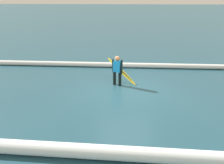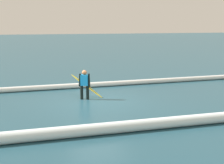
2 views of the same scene
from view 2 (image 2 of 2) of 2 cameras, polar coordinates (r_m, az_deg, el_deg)
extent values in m
plane|color=#214957|center=(14.32, -2.68, -3.55)|extent=(188.28, 188.28, 0.00)
cylinder|color=black|center=(14.79, -5.44, -1.85)|extent=(0.14, 0.14, 0.65)
cylinder|color=black|center=(14.72, -4.38, -1.89)|extent=(0.14, 0.14, 0.65)
cube|color=#198CD8|center=(14.64, -4.95, 0.33)|extent=(0.39, 0.33, 0.50)
sphere|color=#C0784A|center=(14.59, -4.97, 1.71)|extent=(0.22, 0.22, 0.22)
cylinder|color=black|center=(14.70, -5.76, 0.35)|extent=(0.09, 0.25, 0.62)
cylinder|color=black|center=(14.59, -4.13, 0.31)|extent=(0.09, 0.18, 0.62)
ellipsoid|color=yellow|center=(15.11, -4.54, -0.73)|extent=(1.49, 0.95, 1.11)
ellipsoid|color=black|center=(15.11, -4.54, -0.71)|extent=(1.14, 0.65, 0.89)
cylinder|color=white|center=(17.31, -7.35, -0.72)|extent=(21.49, 0.53, 0.27)
cylinder|color=white|center=(11.16, 12.54, -6.83)|extent=(21.29, 0.61, 0.38)
camera|label=1|loc=(6.02, 18.99, 13.57)|focal=35.04mm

